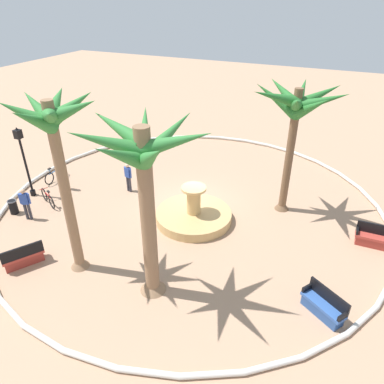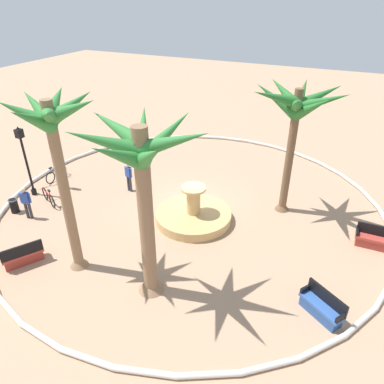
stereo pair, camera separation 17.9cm
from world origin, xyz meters
name	(u,v)px [view 2 (the right image)]	position (x,y,z in m)	size (l,w,h in m)	color
ground_plane	(191,205)	(0.00, 0.00, 0.00)	(80.00, 80.00, 0.00)	tan
plaza_curb	(191,203)	(0.00, 0.00, 0.10)	(19.27, 19.27, 0.20)	silver
fountain	(193,215)	(1.25, 0.69, 0.28)	(3.65, 3.65, 1.83)	tan
palm_tree_near_fountain	(142,172)	(6.07, 1.16, 4.90)	(4.07, 4.38, 6.65)	#8E6B4C
palm_tree_by_curb	(54,139)	(6.14, -2.14, 5.47)	(3.20, 3.25, 7.06)	#8E6B4C
palm_tree_mid_plaza	(297,111)	(-1.54, 4.38, 5.12)	(4.31, 4.20, 6.37)	brown
bench_east	(375,240)	(-0.19, 8.65, 0.35)	(0.53, 1.61, 1.00)	#B73D33
bench_west	(321,308)	(4.66, 7.08, 0.35)	(1.30, 1.61, 1.00)	#335BA8
bench_north	(23,256)	(7.00, -4.28, 0.35)	(1.62, 1.27, 1.00)	#B73D33
bench_southeast	(140,144)	(-5.18, -6.40, 0.35)	(1.40, 1.56, 1.00)	#B73D33
lamppost	(25,156)	(2.66, -8.25, 2.27)	(0.32, 0.32, 3.88)	black
trash_bin	(14,205)	(4.38, -7.74, 0.39)	(0.46, 0.46, 0.73)	black
bicycle_red_frame	(56,174)	(0.82, -8.34, 0.38)	(1.72, 0.44, 0.94)	black
bicycle_by_lamppost	(49,197)	(3.03, -6.78, 0.38)	(0.80, 1.58, 0.94)	black
person_cyclist_helmet	(26,202)	(4.46, -6.66, 0.93)	(0.32, 0.49, 1.66)	#33333D
person_cyclist_photo	(64,174)	(1.39, -7.15, 0.90)	(0.22, 0.53, 1.61)	#33333D
person_pedestrian_stroll	(129,176)	(0.12, -3.72, 0.94)	(0.28, 0.52, 1.68)	#33333D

